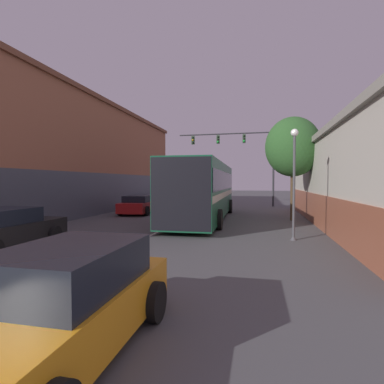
{
  "coord_description": "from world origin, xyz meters",
  "views": [
    {
      "loc": [
        4.61,
        -0.5,
        2.31
      ],
      "look_at": [
        0.87,
        15.79,
        1.74
      ],
      "focal_mm": 28.0,
      "sensor_mm": 36.0,
      "label": 1
    }
  ],
  "objects": [
    {
      "name": "street_tree_near",
      "position": [
        6.45,
        18.26,
        4.39
      ],
      "size": [
        3.22,
        2.9,
        6.17
      ],
      "color": "#4C3823",
      "rests_on": "ground_plane"
    },
    {
      "name": "traffic_signal_gantry",
      "position": [
        2.81,
        28.55,
        5.41
      ],
      "size": [
        9.18,
        0.36,
        7.25
      ],
      "color": "#333338",
      "rests_on": "ground_plane"
    },
    {
      "name": "street_lamp",
      "position": [
        5.89,
        11.88,
        2.43
      ],
      "size": [
        0.29,
        0.29,
        4.39
      ],
      "color": "#47474C",
      "rests_on": "ground_plane"
    },
    {
      "name": "parked_car_left_far",
      "position": [
        -4.02,
        19.91,
        0.65
      ],
      "size": [
        2.45,
        4.85,
        1.33
      ],
      "rotation": [
        0.0,
        0.0,
        1.66
      ],
      "color": "red",
      "rests_on": "ground_plane"
    },
    {
      "name": "hatchback_foreground",
      "position": [
        2.08,
        2.9,
        0.68
      ],
      "size": [
        1.94,
        4.13,
        1.45
      ],
      "rotation": [
        0.0,
        0.0,
        1.58
      ],
      "color": "orange",
      "rests_on": "ground_plane"
    },
    {
      "name": "building_left_brick",
      "position": [
        -10.56,
        18.73,
        4.31
      ],
      "size": [
        8.53,
        30.14,
        8.38
      ],
      "color": "#A86647",
      "rests_on": "ground_plane"
    },
    {
      "name": "parked_car_left_near",
      "position": [
        -4.04,
        8.03,
        0.67
      ],
      "size": [
        2.18,
        4.32,
        1.4
      ],
      "rotation": [
        0.0,
        0.0,
        1.56
      ],
      "color": "black",
      "rests_on": "ground_plane"
    },
    {
      "name": "bus",
      "position": [
        1.2,
        17.68,
        1.91
      ],
      "size": [
        3.24,
        12.92,
        3.4
      ],
      "rotation": [
        0.0,
        0.0,
        1.6
      ],
      "color": "#145133",
      "rests_on": "ground_plane"
    },
    {
      "name": "lane_center_line",
      "position": [
        0.0,
        16.28,
        0.0
      ],
      "size": [
        0.14,
        44.57,
        0.01
      ],
      "color": "silver",
      "rests_on": "ground_plane"
    },
    {
      "name": "parked_car_left_mid",
      "position": [
        -4.15,
        30.4,
        0.65
      ],
      "size": [
        2.06,
        3.92,
        1.39
      ],
      "rotation": [
        0.0,
        0.0,
        1.6
      ],
      "color": "navy",
      "rests_on": "ground_plane"
    }
  ]
}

